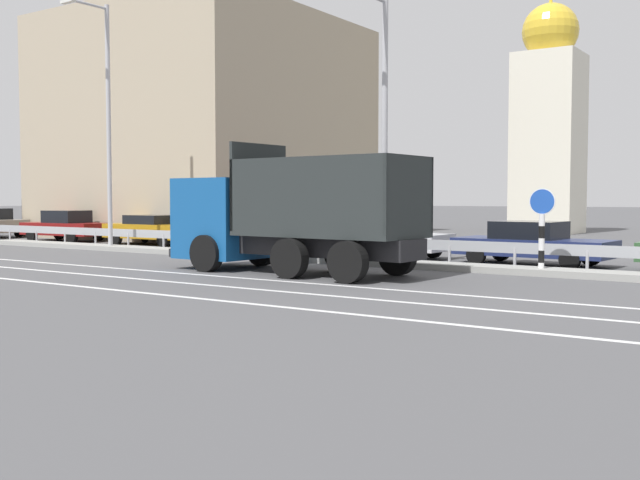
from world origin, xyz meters
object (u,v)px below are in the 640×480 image
church_tower (549,122)px  street_lamp_2 (382,118)px  median_road_sign (542,230)px  parked_car_1 (65,226)px  dump_truck (267,224)px  parked_car_3 (267,233)px  parked_car_4 (386,237)px  street_lamp_1 (106,116)px  parked_car_2 (154,229)px  parked_car_5 (532,243)px

church_tower → street_lamp_2: bearing=-84.3°
median_road_sign → parked_car_1: bearing=173.1°
dump_truck → church_tower: size_ratio=0.53×
parked_car_1 → parked_car_3: bearing=-92.1°
dump_truck → parked_car_3: (-5.17, 6.62, -0.64)m
street_lamp_2 → parked_car_1: street_lamp_2 is taller
median_road_sign → parked_car_4: bearing=156.4°
street_lamp_1 → church_tower: church_tower is taller
dump_truck → parked_car_2: dump_truck is taller
street_lamp_2 → parked_car_4: size_ratio=1.85×
street_lamp_2 → median_road_sign: bearing=0.2°
street_lamp_2 → church_tower: church_tower is taller
street_lamp_2 → parked_car_5: street_lamp_2 is taller
dump_truck → parked_car_3: size_ratio=1.61×
dump_truck → parked_car_1: (-17.09, 6.18, -0.62)m
median_road_sign → church_tower: church_tower is taller
parked_car_3 → church_tower: 22.18m
dump_truck → median_road_sign: (6.80, 3.28, -0.13)m
median_road_sign → parked_car_1: (-23.88, 2.89, -0.49)m
street_lamp_2 → parked_car_5: 6.01m
dump_truck → street_lamp_2: street_lamp_2 is taller
median_road_sign → parked_car_5: (-1.16, 2.73, -0.53)m
parked_car_1 → parked_car_4: bearing=-94.7°
parked_car_5 → parked_car_4: bearing=-85.8°
parked_car_5 → street_lamp_1: bearing=-75.9°
dump_truck → parked_car_1: bearing=72.8°
parked_car_3 → church_tower: size_ratio=0.33×
parked_car_2 → parked_car_4: parked_car_4 is taller
parked_car_3 → church_tower: bearing=170.9°
dump_truck → parked_car_2: 13.23m
dump_truck → parked_car_4: bearing=-2.3°
median_road_sign → street_lamp_2: size_ratio=0.29×
street_lamp_2 → parked_car_2: 14.28m
street_lamp_2 → parked_car_5: bearing=36.3°
parked_car_4 → street_lamp_2: bearing=27.9°
street_lamp_1 → parked_car_3: street_lamp_1 is taller
parked_car_4 → parked_car_2: bearing=-91.2°
parked_car_4 → church_tower: church_tower is taller
street_lamp_1 → parked_car_4: 12.30m
parked_car_1 → street_lamp_1: bearing=-118.6°
dump_truck → church_tower: church_tower is taller
dump_truck → street_lamp_2: size_ratio=0.94×
parked_car_5 → median_road_sign: bearing=27.2°
parked_car_2 → parked_car_5: (17.11, -0.54, -0.00)m
church_tower → dump_truck: bearing=-88.9°
dump_truck → parked_car_1: 18.18m
street_lamp_1 → median_road_sign: bearing=0.3°
dump_truck → parked_car_4: dump_truck is taller
parked_car_1 → church_tower: church_tower is taller
street_lamp_2 → parked_car_2: (-13.36, 3.29, -3.81)m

